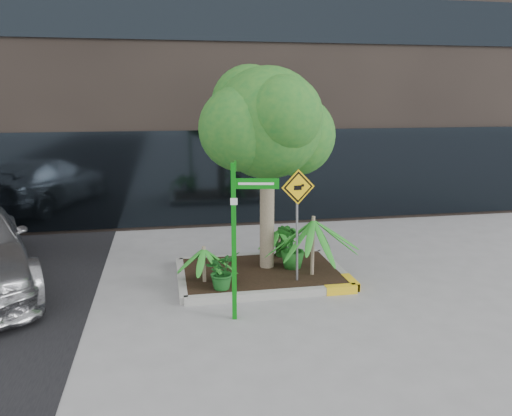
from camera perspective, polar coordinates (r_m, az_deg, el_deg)
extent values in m
plane|color=gray|center=(9.90, -0.23, -8.61)|extent=(80.00, 80.00, 0.00)
cube|color=#9E9E99|center=(11.21, -0.52, -5.64)|extent=(3.20, 0.15, 0.15)
cube|color=#9E9E99|center=(9.18, 1.93, -9.87)|extent=(3.20, 0.15, 0.15)
cube|color=#9E9E99|center=(10.02, -8.53, -8.04)|extent=(0.15, 2.20, 0.15)
cube|color=#9E9E99|center=(10.60, 9.16, -6.90)|extent=(0.15, 2.20, 0.15)
cube|color=yellow|center=(9.53, 9.68, -9.18)|extent=(0.60, 0.17, 0.15)
cube|color=black|center=(10.17, 0.58, -7.31)|extent=(3.05, 2.05, 0.06)
cylinder|color=tan|center=(10.07, 1.27, -0.16)|extent=(0.29, 0.29, 2.72)
cylinder|color=tan|center=(9.92, 1.81, 5.49)|extent=(0.51, 0.15, 0.88)
sphere|color=#1B6122|center=(9.83, 1.32, 9.68)|extent=(2.18, 2.18, 2.18)
sphere|color=#1B6122|center=(10.26, 4.50, 8.25)|extent=(1.63, 1.63, 1.63)
sphere|color=#1B6122|center=(9.56, -1.69, 9.05)|extent=(1.63, 1.63, 1.63)
sphere|color=#1B6122|center=(9.33, 3.14, 10.62)|extent=(1.45, 1.45, 1.45)
sphere|color=#1B6122|center=(10.21, -0.73, 11.83)|extent=(1.54, 1.54, 1.54)
cylinder|color=tan|center=(9.83, 6.50, -4.30)|extent=(0.07, 0.07, 1.18)
cylinder|color=tan|center=(9.52, -5.96, -6.38)|extent=(0.07, 0.07, 0.70)
cylinder|color=tan|center=(10.97, 2.64, -3.91)|extent=(0.07, 0.07, 0.64)
imported|color=#18541C|center=(9.17, -3.93, -7.16)|extent=(0.86, 0.86, 0.68)
imported|color=#1F6720|center=(10.21, 4.19, -4.45)|extent=(0.64, 0.64, 0.89)
imported|color=#206A26|center=(9.42, -3.40, -6.90)|extent=(0.36, 0.36, 0.59)
imported|color=#1D651E|center=(10.92, 3.13, -3.69)|extent=(0.58, 0.58, 0.75)
cube|color=#0B7D11|center=(7.99, -2.54, -4.07)|extent=(0.09, 0.09, 2.59)
cube|color=#0B7D11|center=(7.75, -0.01, 2.81)|extent=(0.71, 0.16, 0.17)
cube|color=#0B7D11|center=(8.08, -2.48, 4.53)|extent=(0.16, 0.71, 0.17)
cube|color=white|center=(7.74, 0.01, 2.79)|extent=(0.54, 0.11, 0.04)
cube|color=white|center=(8.08, -2.58, 4.52)|extent=(0.11, 0.54, 0.04)
cube|color=white|center=(7.78, -2.54, 0.74)|extent=(0.11, 0.03, 0.11)
cylinder|color=slate|center=(9.42, 4.71, -2.53)|extent=(0.06, 0.14, 1.96)
cube|color=yellow|center=(9.22, 4.83, 2.41)|extent=(0.65, 0.11, 0.66)
cube|color=black|center=(9.21, 4.85, 2.39)|extent=(0.58, 0.09, 0.58)
cube|color=yellow|center=(9.20, 4.86, 2.39)|extent=(0.49, 0.07, 0.50)
cube|color=black|center=(9.20, 4.80, 2.32)|extent=(0.15, 0.03, 0.09)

